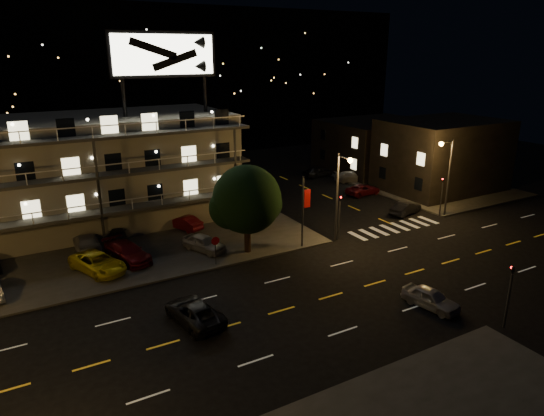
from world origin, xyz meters
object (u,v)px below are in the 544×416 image
lot_car_7 (87,243)px  road_car_west (194,312)px  lot_car_2 (98,263)px  lot_car_4 (204,243)px  side_car_0 (406,208)px  tree (246,201)px  road_car_east (431,298)px

lot_car_7 → road_car_west: 15.45m
lot_car_2 → lot_car_4: lot_car_2 is taller
lot_car_2 → side_car_0: 30.76m
tree → lot_car_4: 5.22m
lot_car_4 → lot_car_2: bearing=155.4°
lot_car_2 → road_car_east: size_ratio=1.31×
lot_car_4 → side_car_0: bearing=-25.8°
side_car_0 → lot_car_7: bearing=64.6°
road_car_east → road_car_west: size_ratio=0.79×
lot_car_7 → side_car_0: (30.80, -5.76, -0.22)m
lot_car_2 → lot_car_7: (-0.06, 4.65, 0.02)m
road_car_east → tree: bearing=103.7°
side_car_0 → road_car_west: road_car_west is taller
tree → lot_car_7: bearing=150.1°
lot_car_4 → road_car_west: 11.15m
lot_car_2 → road_car_east: (18.26, -16.29, -0.20)m
lot_car_2 → road_car_west: bearing=-91.7°
side_car_0 → road_car_west: (-26.85, -9.17, 0.02)m
road_car_west → side_car_0: bearing=-170.0°
road_car_west → lot_car_7: bearing=-84.0°
tree → side_car_0: size_ratio=1.84×
lot_car_4 → road_car_east: 18.78m
tree → side_car_0: tree is taller
lot_car_7 → road_car_west: lot_car_7 is taller
tree → lot_car_7: 14.06m
tree → lot_car_4: size_ratio=1.83×
road_car_east → road_car_west: bearing=146.2°
tree → lot_car_2: bearing=169.8°
tree → road_car_west: 11.95m
lot_car_4 → side_car_0: size_ratio=1.00×
road_car_east → lot_car_4: bearing=109.8°
lot_car_4 → road_car_west: size_ratio=0.83×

